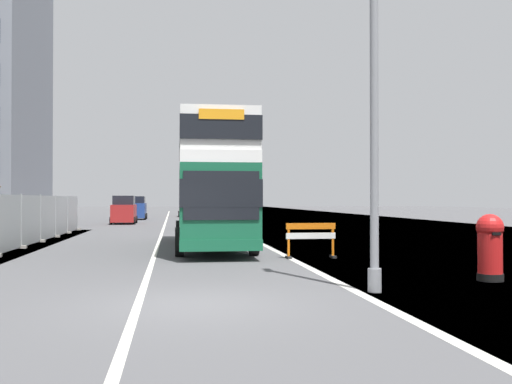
# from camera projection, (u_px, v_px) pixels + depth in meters

# --- Properties ---
(ground) EXTENTS (140.00, 280.00, 0.10)m
(ground) POSITION_uv_depth(u_px,v_px,m) (228.00, 304.00, 11.06)
(ground) COLOR #4C4C4F
(double_decker_bus) EXTENTS (2.93, 11.00, 4.92)m
(double_decker_bus) POSITION_uv_depth(u_px,v_px,m) (211.00, 183.00, 23.31)
(double_decker_bus) COLOR #145638
(double_decker_bus) RESTS_ON ground
(lamppost_foreground) EXTENTS (0.29, 0.70, 9.31)m
(lamppost_foreground) POSITION_uv_depth(u_px,v_px,m) (374.00, 84.00, 12.27)
(lamppost_foreground) COLOR gray
(lamppost_foreground) RESTS_ON ground
(red_pillar_postbox) EXTENTS (0.64, 0.64, 1.61)m
(red_pillar_postbox) POSITION_uv_depth(u_px,v_px,m) (490.00, 244.00, 13.90)
(red_pillar_postbox) COLOR black
(red_pillar_postbox) RESTS_ON ground
(roadworks_barrier) EXTENTS (1.68, 0.46, 1.17)m
(roadworks_barrier) POSITION_uv_depth(u_px,v_px,m) (311.00, 236.00, 19.21)
(roadworks_barrier) COLOR orange
(roadworks_barrier) RESTS_ON ground
(construction_site_fence) EXTENTS (0.44, 20.60, 2.18)m
(construction_site_fence) POSITION_uv_depth(u_px,v_px,m) (40.00, 219.00, 26.37)
(construction_site_fence) COLOR #A8AAAD
(construction_site_fence) RESTS_ON ground
(car_oncoming_near) EXTENTS (1.91, 4.32, 2.17)m
(car_oncoming_near) POSITION_uv_depth(u_px,v_px,m) (197.00, 213.00, 39.27)
(car_oncoming_near) COLOR gray
(car_oncoming_near) RESTS_ON ground
(car_receding_mid) EXTENTS (1.94, 3.86, 2.23)m
(car_receding_mid) POSITION_uv_depth(u_px,v_px,m) (124.00, 211.00, 45.80)
(car_receding_mid) COLOR maroon
(car_receding_mid) RESTS_ON ground
(car_receding_far) EXTENTS (2.08, 3.96, 2.23)m
(car_receding_far) POSITION_uv_depth(u_px,v_px,m) (136.00, 208.00, 55.71)
(car_receding_far) COLOR navy
(car_receding_far) RESTS_ON ground
(car_far_side) EXTENTS (2.04, 4.52, 1.93)m
(car_far_side) POSITION_uv_depth(u_px,v_px,m) (188.00, 208.00, 64.98)
(car_far_side) COLOR maroon
(car_far_side) RESTS_ON ground
(bare_tree_far_verge_far) EXTENTS (3.36, 2.80, 4.17)m
(bare_tree_far_verge_far) POSITION_uv_depth(u_px,v_px,m) (23.00, 195.00, 59.96)
(bare_tree_far_verge_far) COLOR #4C3D2D
(bare_tree_far_verge_far) RESTS_ON ground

